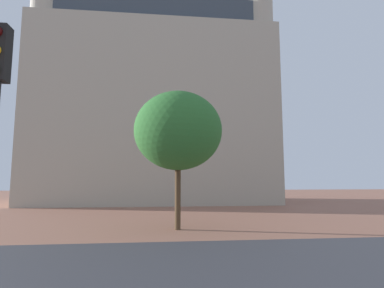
# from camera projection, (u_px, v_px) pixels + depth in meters

# --- Properties ---
(ground_plane) EXTENTS (120.00, 120.00, 0.00)m
(ground_plane) POSITION_uv_depth(u_px,v_px,m) (206.00, 254.00, 9.75)
(ground_plane) COLOR #93604C
(street_asphalt_strip) EXTENTS (120.00, 6.49, 0.00)m
(street_asphalt_strip) POSITION_uv_depth(u_px,v_px,m) (212.00, 264.00, 8.61)
(street_asphalt_strip) COLOR #38383D
(street_asphalt_strip) RESTS_ON ground_plane
(landmark_building) EXTENTS (24.39, 11.74, 36.25)m
(landmark_building) POSITION_uv_depth(u_px,v_px,m) (160.00, 100.00, 33.51)
(landmark_building) COLOR #B2A893
(landmark_building) RESTS_ON ground_plane
(tree_curb_far) EXTENTS (4.36, 4.36, 6.77)m
(tree_curb_far) POSITION_uv_depth(u_px,v_px,m) (178.00, 131.00, 15.08)
(tree_curb_far) COLOR #4C3823
(tree_curb_far) RESTS_ON ground_plane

